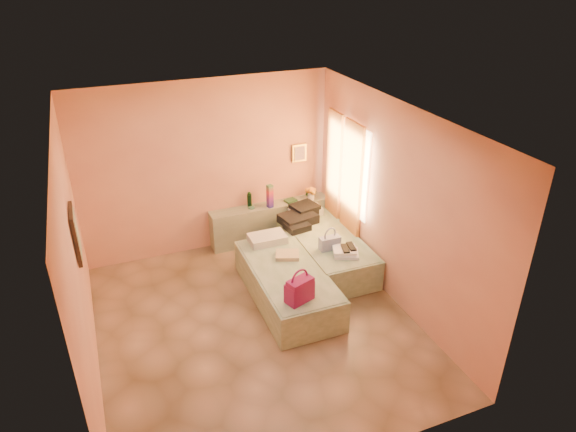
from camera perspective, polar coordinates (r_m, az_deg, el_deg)
name	(u,v)px	position (r m, az deg, el deg)	size (l,w,h in m)	color
ground	(256,325)	(7.00, -3.52, -11.99)	(4.50, 4.50, 0.00)	tan
room_walls	(253,184)	(6.57, -3.87, 3.58)	(4.02, 4.51, 2.81)	#F8AF84
headboard_ledge	(270,222)	(8.74, -1.99, -0.66)	(2.05, 0.30, 0.65)	#99A587
bed_left	(287,284)	(7.31, -0.11, -7.53)	(0.90, 2.00, 0.50)	beige
bed_right	(325,249)	(8.12, 4.09, -3.71)	(0.90, 2.00, 0.50)	beige
water_bottle	(249,200)	(8.48, -4.30, 1.79)	(0.07, 0.07, 0.26)	#123318
rainbow_box	(270,196)	(8.43, -2.02, 2.22)	(0.09, 0.09, 0.40)	#921254
small_dish	(251,208)	(8.48, -4.09, 0.93)	(0.10, 0.10, 0.03)	#4B8A6E
green_book	(291,200)	(8.70, 0.29, 1.74)	(0.20, 0.14, 0.03)	#284C2E
flower_vase	(311,192)	(8.72, 2.56, 2.65)	(0.21, 0.21, 0.27)	white
magenta_handbag	(299,290)	(6.48, 1.28, -8.18)	(0.35, 0.20, 0.33)	#921254
khaki_garment	(287,255)	(7.42, -0.07, -4.35)	(0.33, 0.27, 0.06)	tan
clothes_pile	(301,217)	(8.32, 1.46, -0.10)	(0.62, 0.62, 0.19)	black
blue_handbag	(330,243)	(7.60, 4.66, -3.01)	(0.31, 0.13, 0.20)	#3C5191
towel_stack	(346,252)	(7.50, 6.48, -3.98)	(0.35, 0.30, 0.10)	white
sandal_pair	(349,248)	(7.49, 6.75, -3.52)	(0.18, 0.24, 0.02)	black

